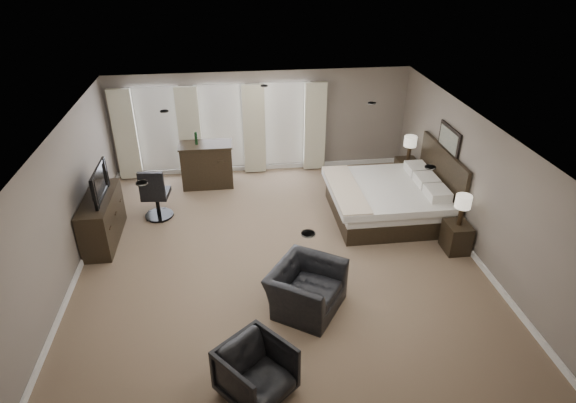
{
  "coord_description": "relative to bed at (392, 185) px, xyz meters",
  "views": [
    {
      "loc": [
        -0.78,
        -7.4,
        5.47
      ],
      "look_at": [
        0.2,
        0.4,
        1.1
      ],
      "focal_mm": 30.0,
      "sensor_mm": 36.0,
      "label": 1
    }
  ],
  "objects": [
    {
      "name": "room",
      "position": [
        -2.58,
        -1.46,
        0.54
      ],
      "size": [
        7.6,
        8.6,
        2.64
      ],
      "color": "brown",
      "rests_on": "ground"
    },
    {
      "name": "window_bay",
      "position": [
        -3.58,
        2.65,
        0.44
      ],
      "size": [
        5.25,
        0.2,
        2.3
      ],
      "color": "silver",
      "rests_on": "room"
    },
    {
      "name": "bed",
      "position": [
        0.0,
        0.0,
        0.0
      ],
      "size": [
        2.39,
        2.28,
        1.52
      ],
      "primitive_type": "cube",
      "color": "silver",
      "rests_on": "ground"
    },
    {
      "name": "nightstand_near",
      "position": [
        0.89,
        -1.45,
        -0.46
      ],
      "size": [
        0.44,
        0.54,
        0.59
      ],
      "primitive_type": "cube",
      "color": "black",
      "rests_on": "ground"
    },
    {
      "name": "nightstand_far",
      "position": [
        0.89,
        1.45,
        -0.44
      ],
      "size": [
        0.48,
        0.59,
        0.64
      ],
      "primitive_type": "cube",
      "color": "black",
      "rests_on": "ground"
    },
    {
      "name": "lamp_near",
      "position": [
        0.89,
        -1.45,
        0.14
      ],
      "size": [
        0.3,
        0.3,
        0.62
      ],
      "primitive_type": "cube",
      "color": "beige",
      "rests_on": "nightstand_near"
    },
    {
      "name": "lamp_far",
      "position": [
        0.89,
        1.45,
        0.2
      ],
      "size": [
        0.3,
        0.3,
        0.63
      ],
      "primitive_type": "cube",
      "color": "beige",
      "rests_on": "nightstand_far"
    },
    {
      "name": "wall_art",
      "position": [
        1.12,
        0.0,
        0.99
      ],
      "size": [
        0.04,
        0.96,
        0.56
      ],
      "primitive_type": "cube",
      "color": "slate",
      "rests_on": "room"
    },
    {
      "name": "dresser",
      "position": [
        -6.03,
        -0.22,
        -0.27
      ],
      "size": [
        0.54,
        1.69,
        0.98
      ],
      "primitive_type": "cube",
      "color": "black",
      "rests_on": "ground"
    },
    {
      "name": "tv",
      "position": [
        -6.03,
        -0.22,
        0.29
      ],
      "size": [
        0.63,
        1.1,
        0.14
      ],
      "primitive_type": "imported",
      "rotation": [
        0.0,
        0.0,
        1.57
      ],
      "color": "black",
      "rests_on": "dresser"
    },
    {
      "name": "armchair_near",
      "position": [
        -2.29,
        -2.74,
        -0.24
      ],
      "size": [
        1.3,
        1.41,
        1.04
      ],
      "primitive_type": "imported",
      "rotation": [
        0.0,
        0.0,
        0.98
      ],
      "color": "black",
      "rests_on": "ground"
    },
    {
      "name": "armchair_far",
      "position": [
        -3.22,
        -4.37,
        -0.32
      ],
      "size": [
        1.16,
        1.16,
        0.88
      ],
      "primitive_type": "imported",
      "rotation": [
        0.0,
        0.0,
        0.69
      ],
      "color": "black",
      "rests_on": "ground"
    },
    {
      "name": "bar_counter",
      "position": [
        -3.99,
        2.01,
        -0.21
      ],
      "size": [
        1.27,
        0.66,
        1.11
      ],
      "primitive_type": "cube",
      "color": "black",
      "rests_on": "ground"
    },
    {
      "name": "bar_stool_left",
      "position": [
        -4.41,
        1.94,
        -0.4
      ],
      "size": [
        0.38,
        0.38,
        0.71
      ],
      "primitive_type": "cube",
      "rotation": [
        0.0,
        0.0,
        -0.15
      ],
      "color": "black",
      "rests_on": "ground"
    },
    {
      "name": "bar_stool_right",
      "position": [
        -3.66,
        1.87,
        -0.37
      ],
      "size": [
        0.48,
        0.48,
        0.78
      ],
      "primitive_type": "cube",
      "rotation": [
        0.0,
        0.0,
        0.41
      ],
      "color": "black",
      "rests_on": "ground"
    },
    {
      "name": "desk_chair",
      "position": [
        -5.05,
        0.59,
        -0.16
      ],
      "size": [
        0.67,
        0.67,
        1.2
      ],
      "primitive_type": "cube",
      "rotation": [
        0.0,
        0.0,
        3.04
      ],
      "color": "black",
      "rests_on": "ground"
    }
  ]
}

